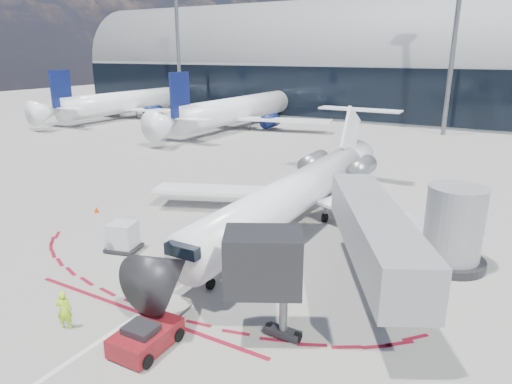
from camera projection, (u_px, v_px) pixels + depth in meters
The scene contains 15 objects.
ground at pixel (259, 234), 31.35m from camera, with size 260.00×260.00×0.00m, color slate.
apron_centerline at pixel (272, 224), 33.01m from camera, with size 0.25×40.00×0.01m, color silver.
apron_stop_bar at pixel (141, 313), 21.79m from camera, with size 14.00×0.25×0.01m, color maroon.
terminal_building at pixel (434, 72), 82.83m from camera, with size 150.00×24.15×24.00m.
jet_bridge at pixel (396, 235), 23.33m from camera, with size 10.03×15.20×4.90m.
light_mast_west at pixel (178, 49), 88.84m from camera, with size 0.70×0.70×25.00m, color slate.
light_mast_centre at pixel (453, 48), 65.20m from camera, with size 0.70×0.70×25.00m, color slate.
regional_jet at pixel (298, 191), 32.33m from camera, with size 24.26×29.91×7.49m.
pushback_tug at pixel (146, 337), 19.09m from camera, with size 2.06×4.68×1.21m.
ramp_worker at pixel (64, 310), 20.37m from camera, with size 0.67×0.44×1.84m, color #B4FF1A.
uld_container at pixel (123, 237), 28.45m from camera, with size 2.31×2.10×1.83m.
safety_cone_left at pixel (96, 210), 35.41m from camera, with size 0.35×0.35×0.49m, color red.
safety_cone_right at pixel (253, 293), 23.13m from camera, with size 0.33×0.33×0.46m, color red.
bg_airliner_0 at pixel (129, 86), 86.32m from camera, with size 35.68×37.78×11.54m, color white, non-canonical shape.
bg_airliner_1 at pixel (241, 91), 74.22m from camera, with size 36.50×38.65×11.81m, color white, non-canonical shape.
Camera 1 is at (14.25, -25.40, 11.93)m, focal length 32.00 mm.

